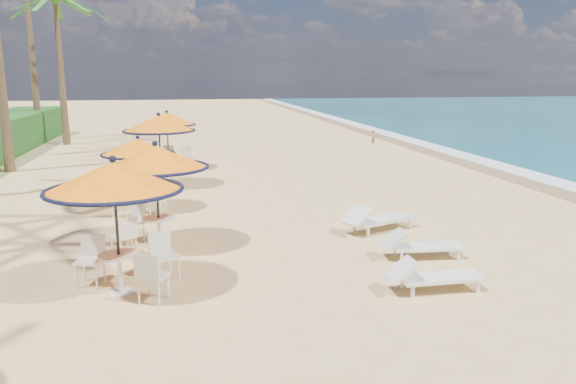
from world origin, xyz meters
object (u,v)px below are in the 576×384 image
object	(u,v)px
station_2	(138,156)
lounger_near	(431,276)
station_0	(118,193)
lounger_mid	(419,245)
station_1	(152,167)
lounger_far	(377,218)
station_3	(158,133)
station_4	(168,124)

from	to	relation	value
station_2	lounger_near	size ratio (longest dim) A/B	1.23
station_0	lounger_mid	xyz separation A→B (m)	(6.13, 0.82, -1.56)
station_1	station_2	xyz separation A→B (m)	(-0.57, 3.73, -0.27)
lounger_mid	lounger_far	bearing A→B (deg)	98.95
station_0	station_3	distance (m)	10.00
station_0	station_2	world-z (taller)	station_0
station_0	lounger_far	bearing A→B (deg)	26.81
lounger_far	station_0	bearing A→B (deg)	-175.87
station_1	lounger_near	xyz separation A→B (m)	(5.08, -3.64, -1.59)
station_1	lounger_near	world-z (taller)	station_1
lounger_far	lounger_mid	bearing A→B (deg)	-107.83
station_0	lounger_near	xyz separation A→B (m)	(5.56, -1.02, -1.56)
station_0	station_3	size ratio (longest dim) A/B	0.97
station_1	station_4	distance (m)	11.14
lounger_near	lounger_far	xyz separation A→B (m)	(0.38, 4.02, 0.04)
station_2	lounger_mid	world-z (taller)	station_2
station_3	lounger_mid	bearing A→B (deg)	-57.75
station_0	station_1	world-z (taller)	station_0
lounger_near	station_1	bearing A→B (deg)	144.18
station_0	lounger_far	xyz separation A→B (m)	(5.94, 3.00, -1.52)
station_0	station_1	size ratio (longest dim) A/B	1.02
station_2	lounger_far	distance (m)	7.02
station_3	station_4	size ratio (longest dim) A/B	1.06
station_3	lounger_near	bearing A→B (deg)	-64.60
station_1	lounger_near	size ratio (longest dim) A/B	1.38
station_4	lounger_near	xyz separation A→B (m)	(4.95, -14.78, -1.58)
station_1	station_4	bearing A→B (deg)	89.33
station_1	station_4	xyz separation A→B (m)	(0.13, 11.14, -0.01)
station_0	lounger_mid	world-z (taller)	station_0
station_2	lounger_mid	xyz separation A→B (m)	(6.22, -5.54, -1.32)
lounger_mid	station_3	bearing A→B (deg)	126.35
station_3	lounger_mid	xyz separation A→B (m)	(5.79, -9.18, -1.62)
station_2	station_3	bearing A→B (deg)	83.36
station_0	lounger_near	world-z (taller)	station_0
station_0	station_4	xyz separation A→B (m)	(0.61, 13.76, 0.03)
station_1	lounger_mid	distance (m)	6.13
station_0	station_3	bearing A→B (deg)	88.09
lounger_near	station_3	bearing A→B (deg)	115.21
lounger_mid	station_0	bearing A→B (deg)	-168.30
station_1	station_3	world-z (taller)	station_3
station_0	lounger_near	distance (m)	5.87
station_4	lounger_mid	bearing A→B (deg)	-66.94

